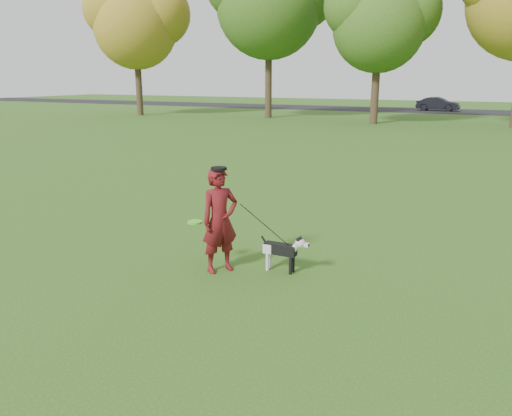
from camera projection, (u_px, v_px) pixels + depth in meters
The scene contains 6 objects.
ground at pixel (257, 268), 7.77m from camera, with size 120.00×120.00×0.00m, color #285116.
road at pixel (458, 111), 42.63m from camera, with size 120.00×7.00×0.02m, color black.
man at pixel (220, 220), 7.49m from camera, with size 0.58×0.38×1.60m, color #56110C.
dog at pixel (284, 249), 7.55m from camera, with size 0.80×0.16×0.61m.
car_mid at pixel (438, 104), 43.20m from camera, with size 1.23×3.53×1.16m, color black.
man_held_items at pixel (265, 225), 7.35m from camera, with size 1.52×0.56×1.21m.
Camera 1 is at (3.13, -6.57, 2.89)m, focal length 35.00 mm.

